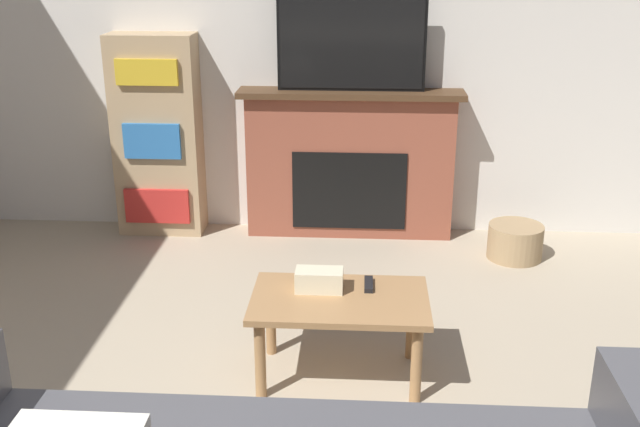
% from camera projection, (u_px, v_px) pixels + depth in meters
% --- Properties ---
extents(wall_back, '(5.86, 0.06, 2.70)m').
position_uv_depth(wall_back, '(317.00, 35.00, 4.96)').
color(wall_back, silver).
rests_on(wall_back, ground_plane).
extents(fireplace, '(1.50, 0.28, 1.01)m').
position_uv_depth(fireplace, '(350.00, 163.00, 5.10)').
color(fireplace, brown).
rests_on(fireplace, ground_plane).
extents(tv, '(0.96, 0.03, 0.61)m').
position_uv_depth(tv, '(351.00, 44.00, 4.81)').
color(tv, black).
rests_on(tv, fireplace).
extents(coffee_table, '(0.81, 0.50, 0.41)m').
position_uv_depth(coffee_table, '(340.00, 310.00, 3.43)').
color(coffee_table, '#A87A4C').
rests_on(coffee_table, ground_plane).
extents(tissue_box, '(0.22, 0.12, 0.10)m').
position_uv_depth(tissue_box, '(319.00, 280.00, 3.46)').
color(tissue_box, beige).
rests_on(tissue_box, coffee_table).
extents(remote_control, '(0.04, 0.15, 0.02)m').
position_uv_depth(remote_control, '(369.00, 284.00, 3.51)').
color(remote_control, black).
rests_on(remote_control, coffee_table).
extents(bookshelf, '(0.58, 0.29, 1.37)m').
position_uv_depth(bookshelf, '(158.00, 136.00, 5.10)').
color(bookshelf, tan).
rests_on(bookshelf, ground_plane).
extents(storage_basket, '(0.35, 0.35, 0.22)m').
position_uv_depth(storage_basket, '(515.00, 241.00, 4.83)').
color(storage_basket, tan).
rests_on(storage_basket, ground_plane).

